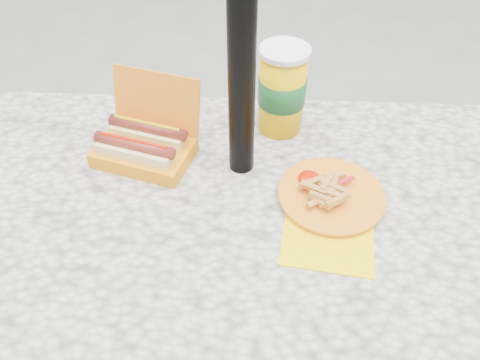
{
  "coord_description": "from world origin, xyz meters",
  "views": [
    {
      "loc": [
        0.03,
        -0.55,
        1.41
      ],
      "look_at": [
        0.0,
        0.07,
        0.8
      ],
      "focal_mm": 35.0,
      "sensor_mm": 36.0,
      "label": 1
    }
  ],
  "objects_px": {
    "hotdog_box": "(144,144)",
    "fries_plate": "(330,197)",
    "umbrella_pole": "(242,0)",
    "soda_cup": "(282,90)"
  },
  "relations": [
    {
      "from": "hotdog_box",
      "to": "fries_plate",
      "type": "xyz_separation_m",
      "value": [
        0.37,
        -0.11,
        -0.02
      ]
    },
    {
      "from": "umbrella_pole",
      "to": "soda_cup",
      "type": "distance_m",
      "value": 0.3
    },
    {
      "from": "fries_plate",
      "to": "soda_cup",
      "type": "bearing_deg",
      "value": 112.5
    },
    {
      "from": "umbrella_pole",
      "to": "hotdog_box",
      "type": "bearing_deg",
      "value": 175.01
    },
    {
      "from": "hotdog_box",
      "to": "fries_plate",
      "type": "bearing_deg",
      "value": -0.38
    },
    {
      "from": "umbrella_pole",
      "to": "hotdog_box",
      "type": "height_order",
      "value": "umbrella_pole"
    },
    {
      "from": "hotdog_box",
      "to": "fries_plate",
      "type": "distance_m",
      "value": 0.39
    },
    {
      "from": "umbrella_pole",
      "to": "fries_plate",
      "type": "height_order",
      "value": "umbrella_pole"
    },
    {
      "from": "hotdog_box",
      "to": "soda_cup",
      "type": "height_order",
      "value": "soda_cup"
    },
    {
      "from": "fries_plate",
      "to": "umbrella_pole",
      "type": "bearing_deg",
      "value": 152.16
    }
  ]
}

